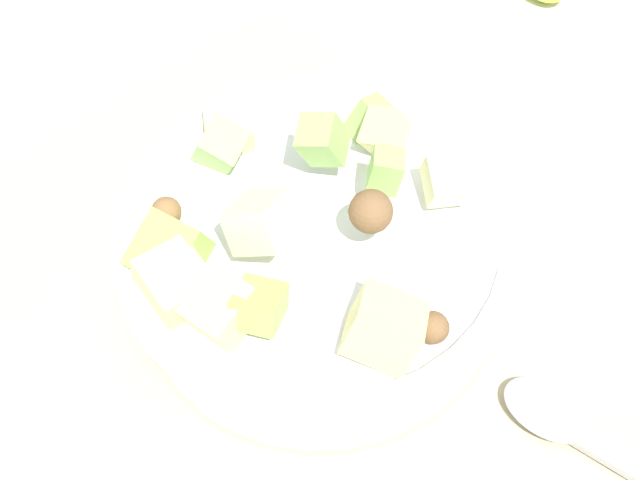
# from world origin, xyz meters

# --- Properties ---
(ground_plane) EXTENTS (2.40, 2.40, 0.00)m
(ground_plane) POSITION_xyz_m (0.00, 0.00, 0.00)
(ground_plane) COLOR silver
(placemat) EXTENTS (0.48, 0.32, 0.01)m
(placemat) POSITION_xyz_m (0.00, 0.00, 0.00)
(placemat) COLOR tan
(placemat) RESTS_ON ground_plane
(salad_bowl) EXTENTS (0.26, 0.26, 0.12)m
(salad_bowl) POSITION_xyz_m (0.01, -0.01, 0.05)
(salad_bowl) COLOR white
(salad_bowl) RESTS_ON placemat
(serving_spoon) EXTENTS (0.19, 0.07, 0.01)m
(serving_spoon) POSITION_xyz_m (-0.18, -0.06, 0.01)
(serving_spoon) COLOR #B7B7BC
(serving_spoon) RESTS_ON placemat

